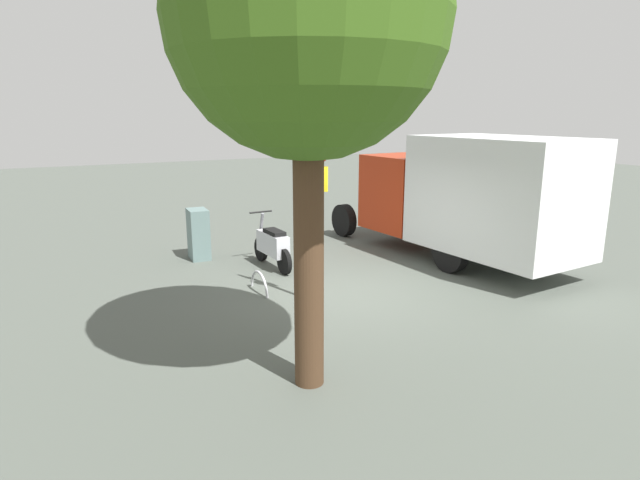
{
  "coord_description": "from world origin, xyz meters",
  "views": [
    {
      "loc": [
        -8.37,
        5.02,
        3.42
      ],
      "look_at": [
        0.3,
        0.42,
        1.05
      ],
      "focal_mm": 29.72,
      "sensor_mm": 36.0,
      "label": 1
    }
  ],
  "objects_px": {
    "street_tree": "(308,19)",
    "bike_rack_hoop": "(259,292)",
    "box_truck_near": "(466,193)",
    "stop_sign": "(316,183)",
    "motorcycle": "(273,245)",
    "utility_cabinet": "(199,234)"
  },
  "relations": [
    {
      "from": "bike_rack_hoop",
      "to": "utility_cabinet",
      "type": "bearing_deg",
      "value": 7.1
    },
    {
      "from": "motorcycle",
      "to": "box_truck_near",
      "type": "bearing_deg",
      "value": -111.77
    },
    {
      "from": "stop_sign",
      "to": "street_tree",
      "type": "xyz_separation_m",
      "value": [
        -2.58,
        1.45,
        2.21
      ]
    },
    {
      "from": "motorcycle",
      "to": "stop_sign",
      "type": "distance_m",
      "value": 3.0
    },
    {
      "from": "street_tree",
      "to": "bike_rack_hoop",
      "type": "bearing_deg",
      "value": -11.59
    },
    {
      "from": "utility_cabinet",
      "to": "bike_rack_hoop",
      "type": "xyz_separation_m",
      "value": [
        -2.94,
        -0.37,
        -0.6
      ]
    },
    {
      "from": "bike_rack_hoop",
      "to": "motorcycle",
      "type": "bearing_deg",
      "value": -32.19
    },
    {
      "from": "motorcycle",
      "to": "stop_sign",
      "type": "relative_size",
      "value": 0.55
    },
    {
      "from": "motorcycle",
      "to": "street_tree",
      "type": "relative_size",
      "value": 0.3
    },
    {
      "from": "street_tree",
      "to": "bike_rack_hoop",
      "type": "distance_m",
      "value": 5.78
    },
    {
      "from": "box_truck_near",
      "to": "utility_cabinet",
      "type": "xyz_separation_m",
      "value": [
        3.05,
        5.47,
        -1.0
      ]
    },
    {
      "from": "box_truck_near",
      "to": "stop_sign",
      "type": "relative_size",
      "value": 2.09
    },
    {
      "from": "box_truck_near",
      "to": "stop_sign",
      "type": "distance_m",
      "value": 4.54
    },
    {
      "from": "stop_sign",
      "to": "street_tree",
      "type": "distance_m",
      "value": 3.69
    },
    {
      "from": "utility_cabinet",
      "to": "bike_rack_hoop",
      "type": "distance_m",
      "value": 3.02
    },
    {
      "from": "stop_sign",
      "to": "utility_cabinet",
      "type": "distance_m",
      "value": 4.45
    },
    {
      "from": "box_truck_near",
      "to": "motorcycle",
      "type": "xyz_separation_m",
      "value": [
        1.52,
        4.21,
        -1.08
      ]
    },
    {
      "from": "motorcycle",
      "to": "stop_sign",
      "type": "bearing_deg",
      "value": 173.76
    },
    {
      "from": "stop_sign",
      "to": "utility_cabinet",
      "type": "height_order",
      "value": "stop_sign"
    },
    {
      "from": "box_truck_near",
      "to": "motorcycle",
      "type": "relative_size",
      "value": 3.81
    },
    {
      "from": "box_truck_near",
      "to": "stop_sign",
      "type": "xyz_separation_m",
      "value": [
        -0.96,
        4.4,
        0.61
      ]
    },
    {
      "from": "street_tree",
      "to": "stop_sign",
      "type": "bearing_deg",
      "value": -29.31
    }
  ]
}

